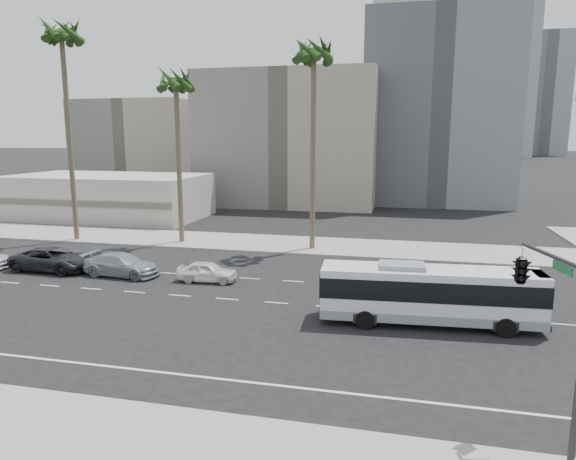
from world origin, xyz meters
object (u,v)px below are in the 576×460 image
(palm_mid, at_px, (176,87))
(palm_near, at_px, (314,59))
(palm_far, at_px, (62,39))
(car_b, at_px, (122,265))
(traffic_signal, at_px, (527,277))
(car_c, at_px, (53,259))
(car_a, at_px, (207,272))
(city_bus, at_px, (429,293))

(palm_mid, bearing_deg, palm_near, -0.28)
(palm_far, bearing_deg, palm_near, 3.01)
(car_b, bearing_deg, traffic_signal, -118.20)
(palm_far, bearing_deg, car_c, -62.77)
(palm_far, bearing_deg, palm_mid, 6.96)
(car_a, bearing_deg, traffic_signal, -135.31)
(city_bus, distance_m, palm_far, 37.43)
(traffic_signal, relative_size, palm_far, 0.32)
(city_bus, height_order, palm_mid, palm_mid)
(car_c, height_order, palm_far, palm_far)
(palm_near, bearing_deg, palm_mid, 179.72)
(car_a, relative_size, palm_near, 0.23)
(car_b, relative_size, palm_far, 0.28)
(traffic_signal, bearing_deg, city_bus, 88.45)
(city_bus, distance_m, car_c, 26.07)
(car_a, bearing_deg, palm_near, -28.68)
(car_a, bearing_deg, palm_far, 55.52)
(car_b, relative_size, traffic_signal, 0.85)
(car_b, distance_m, car_c, 5.50)
(traffic_signal, relative_size, palm_near, 0.37)
(city_bus, relative_size, traffic_signal, 1.76)
(city_bus, bearing_deg, car_a, 157.24)
(car_b, distance_m, traffic_signal, 26.86)
(car_b, xyz_separation_m, traffic_signal, (22.39, -14.15, 4.45))
(city_bus, height_order, palm_far, palm_far)
(car_a, xyz_separation_m, palm_near, (5.01, 10.94, 14.79))
(palm_near, bearing_deg, traffic_signal, -66.05)
(car_b, relative_size, car_c, 0.90)
(car_a, distance_m, car_b, 6.24)
(palm_mid, distance_m, palm_far, 10.70)
(city_bus, relative_size, car_a, 2.80)
(car_c, height_order, palm_near, palm_near)
(city_bus, xyz_separation_m, car_a, (-13.86, 4.71, -0.97))
(city_bus, relative_size, car_b, 2.07)
(car_a, height_order, car_c, car_c)
(traffic_signal, height_order, palm_mid, palm_mid)
(traffic_signal, bearing_deg, car_b, 132.55)
(city_bus, distance_m, traffic_signal, 10.34)
(car_c, bearing_deg, palm_mid, -22.54)
(palm_near, bearing_deg, car_a, -114.58)
(car_b, bearing_deg, car_c, 92.80)
(car_a, distance_m, traffic_signal, 21.94)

